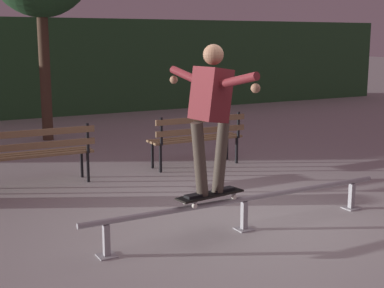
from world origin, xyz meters
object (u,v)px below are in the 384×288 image
at_px(grind_rail, 244,204).
at_px(skateboarder, 211,107).
at_px(park_bench_leftmost, 37,150).
at_px(park_bench_left_center, 198,135).
at_px(skateboard, 210,195).

height_order(grind_rail, skateboarder, skateboarder).
distance_m(park_bench_leftmost, park_bench_left_center, 2.60).
bearing_deg(skateboard, park_bench_left_center, 63.08).
relative_size(skateboarder, park_bench_leftmost, 0.97).
bearing_deg(skateboard, skateboarder, 8.03).
height_order(skateboarder, park_bench_left_center, skateboarder).
xyz_separation_m(grind_rail, park_bench_leftmost, (-1.56, 2.91, 0.24)).
xyz_separation_m(grind_rail, skateboard, (-0.44, -0.00, 0.16)).
bearing_deg(park_bench_left_center, skateboard, -116.92).
bearing_deg(grind_rail, park_bench_leftmost, 118.23).
relative_size(skateboarder, park_bench_left_center, 0.97).
bearing_deg(skateboarder, park_bench_leftmost, 111.17).
bearing_deg(park_bench_leftmost, grind_rail, -61.77).
xyz_separation_m(skateboarder, park_bench_leftmost, (-1.13, 2.91, -0.85)).
distance_m(grind_rail, skateboarder, 1.18).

